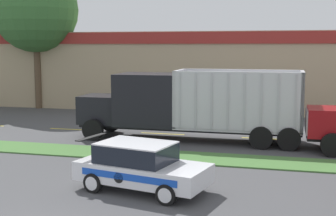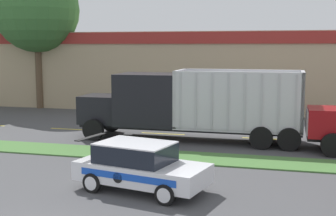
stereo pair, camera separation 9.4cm
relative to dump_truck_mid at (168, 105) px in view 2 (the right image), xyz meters
name	(u,v)px [view 2 (the right image)]	position (x,y,z in m)	size (l,w,h in m)	color
grass_verge	(140,155)	(-0.26, -3.73, -1.68)	(120.00, 2.09, 0.06)	#477538
centre_line_3	(70,129)	(-6.00, 1.31, -1.70)	(2.40, 0.14, 0.01)	yellow
centre_line_4	(163,134)	(-0.60, 1.31, -1.70)	(2.40, 0.14, 0.01)	yellow
centre_line_5	(266,139)	(4.80, 1.31, -1.70)	(2.40, 0.14, 0.01)	yellow
dump_truck_mid	(168,105)	(0.00, 0.00, 0.00)	(11.06, 2.76, 3.49)	black
rally_car	(140,166)	(1.27, -8.37, -0.90)	(4.53, 2.77, 1.59)	white
store_building_backdrop	(196,69)	(-1.56, 15.09, 1.12)	(36.61, 12.10, 5.65)	tan
tree_behind_right	(36,1)	(-12.34, 9.05, 6.19)	(6.25, 6.25, 11.97)	brown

